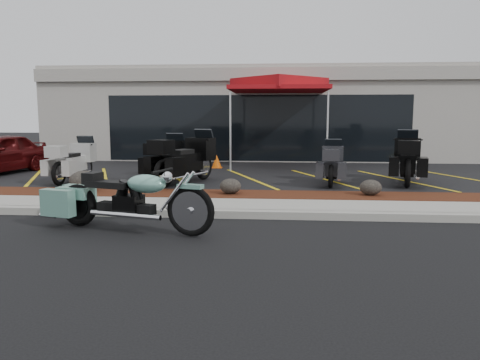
# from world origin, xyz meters

# --- Properties ---
(ground) EXTENTS (90.00, 90.00, 0.00)m
(ground) POSITION_xyz_m (0.00, 0.00, 0.00)
(ground) COLOR black
(ground) RESTS_ON ground
(curb) EXTENTS (24.00, 0.25, 0.15)m
(curb) POSITION_xyz_m (0.00, 0.90, 0.07)
(curb) COLOR gray
(curb) RESTS_ON ground
(sidewalk) EXTENTS (24.00, 1.20, 0.15)m
(sidewalk) POSITION_xyz_m (0.00, 1.60, 0.07)
(sidewalk) COLOR gray
(sidewalk) RESTS_ON ground
(mulch_bed) EXTENTS (24.00, 1.20, 0.16)m
(mulch_bed) POSITION_xyz_m (0.00, 2.80, 0.08)
(mulch_bed) COLOR #35140C
(mulch_bed) RESTS_ON ground
(upper_lot) EXTENTS (26.00, 9.60, 0.15)m
(upper_lot) POSITION_xyz_m (0.00, 8.20, 0.07)
(upper_lot) COLOR black
(upper_lot) RESTS_ON ground
(dealership_building) EXTENTS (18.00, 8.16, 4.00)m
(dealership_building) POSITION_xyz_m (0.00, 14.47, 2.01)
(dealership_building) COLOR #9C968C
(dealership_building) RESTS_ON ground
(boulder_left) EXTENTS (0.71, 0.59, 0.51)m
(boulder_left) POSITION_xyz_m (-3.90, 2.88, 0.41)
(boulder_left) COLOR black
(boulder_left) RESTS_ON mulch_bed
(boulder_mid) EXTENTS (0.51, 0.43, 0.36)m
(boulder_mid) POSITION_xyz_m (-0.28, 2.79, 0.34)
(boulder_mid) COLOR black
(boulder_mid) RESTS_ON mulch_bed
(boulder_right) EXTENTS (0.51, 0.43, 0.36)m
(boulder_right) POSITION_xyz_m (3.00, 2.86, 0.34)
(boulder_right) COLOR black
(boulder_right) RESTS_ON mulch_bed
(hero_cruiser) EXTENTS (3.32, 1.66, 1.13)m
(hero_cruiser) POSITION_xyz_m (-0.59, -0.63, 0.57)
(hero_cruiser) COLOR #6AA694
(hero_cruiser) RESTS_ON ground
(touring_white) EXTENTS (0.96, 2.21, 1.26)m
(touring_white) POSITION_xyz_m (-4.86, 5.32, 0.78)
(touring_white) COLOR beige
(touring_white) RESTS_ON upper_lot
(touring_black_front) EXTENTS (1.10, 2.36, 1.33)m
(touring_black_front) POSITION_xyz_m (-2.29, 5.90, 0.81)
(touring_black_front) COLOR black
(touring_black_front) RESTS_ON upper_lot
(touring_black_mid) EXTENTS (1.93, 2.70, 1.47)m
(touring_black_mid) POSITION_xyz_m (-1.30, 5.23, 0.89)
(touring_black_mid) COLOR black
(touring_black_mid) RESTS_ON upper_lot
(touring_grey) EXTENTS (1.07, 2.15, 1.20)m
(touring_grey) POSITION_xyz_m (2.40, 5.35, 0.75)
(touring_grey) COLOR #2A2A2F
(touring_grey) RESTS_ON upper_lot
(touring_black_rear) EXTENTS (1.52, 2.66, 1.45)m
(touring_black_rear) POSITION_xyz_m (4.58, 5.83, 0.88)
(touring_black_rear) COLOR black
(touring_black_rear) RESTS_ON upper_lot
(traffic_cone) EXTENTS (0.38, 0.38, 0.47)m
(traffic_cone) POSITION_xyz_m (-1.34, 8.33, 0.38)
(traffic_cone) COLOR #D65307
(traffic_cone) RESTS_ON upper_lot
(popup_canopy) EXTENTS (4.28, 4.28, 3.17)m
(popup_canopy) POSITION_xyz_m (0.85, 8.94, 3.03)
(popup_canopy) COLOR silver
(popup_canopy) RESTS_ON upper_lot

